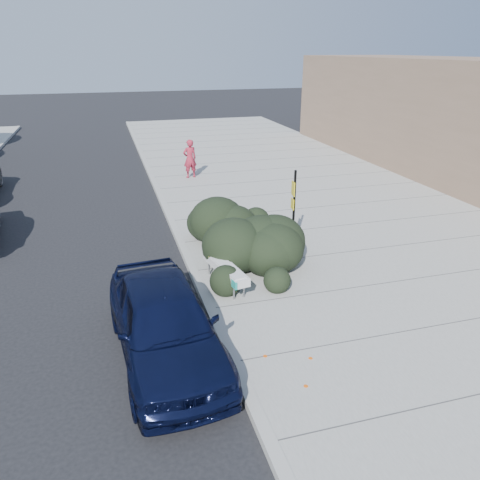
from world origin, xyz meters
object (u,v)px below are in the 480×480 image
(bench, at_px, (225,268))
(bike_rack, at_px, (215,248))
(sign_post, at_px, (293,207))
(pedestrian, at_px, (190,159))
(sedan_navy, at_px, (165,322))

(bench, distance_m, bike_rack, 1.15)
(bench, distance_m, sign_post, 2.86)
(bike_rack, distance_m, pedestrian, 9.43)
(bench, bearing_deg, sign_post, 20.99)
(sign_post, bearing_deg, sedan_navy, -131.40)
(bike_rack, distance_m, sign_post, 2.48)
(pedestrian, bearing_deg, bench, 72.04)
(bike_rack, xyz_separation_m, pedestrian, (1.07, 9.36, 0.34))
(pedestrian, bearing_deg, sedan_navy, 65.36)
(bike_rack, relative_size, sign_post, 0.36)
(bike_rack, xyz_separation_m, sign_post, (2.31, 0.27, 0.85))
(sedan_navy, xyz_separation_m, pedestrian, (2.84, 12.78, 0.23))
(bench, xyz_separation_m, sign_post, (2.31, 1.42, 0.91))
(sedan_navy, bearing_deg, bike_rack, 58.57)
(sign_post, height_order, sedan_navy, sign_post)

